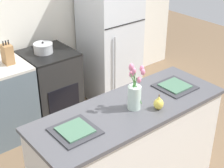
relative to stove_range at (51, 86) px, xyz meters
The scene contains 10 objects.
back_wall 0.99m from the stove_range, 104.01° to the left, with size 5.20×0.08×2.70m.
kitchen_island 1.60m from the stove_range, 93.58° to the right, with size 1.80×0.66×0.96m.
stove_range is the anchor object (origin of this frame).
refrigerator 1.06m from the stove_range, ahead, with size 0.68×0.67×1.85m.
flower_vase 1.76m from the stove_range, 93.01° to the right, with size 0.14×0.15×0.42m.
pear_figurine 1.85m from the stove_range, 87.87° to the right, with size 0.09×0.09×0.14m.
plate_setting_left 1.80m from the stove_range, 112.61° to the right, with size 0.33×0.33×0.02m.
plate_setting_right 1.74m from the stove_range, 73.76° to the right, with size 0.33×0.33×0.02m.
cooking_pot 0.52m from the stove_range, 151.64° to the left, with size 0.23×0.23×0.14m.
knife_block 0.75m from the stove_range, behind, with size 0.10×0.14×0.27m.
Camera 1 is at (-1.69, -1.84, 2.51)m, focal length 55.00 mm.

